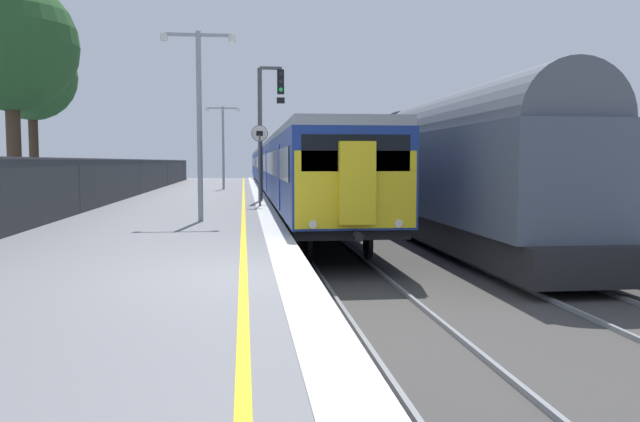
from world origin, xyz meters
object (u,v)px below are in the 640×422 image
object	(u,v)px
freight_train_adjacent_track	(374,164)
signal_gantry	(266,118)
platform_lamp_mid	(199,109)
background_tree_left	(6,50)
speed_limit_sign	(260,155)
platform_lamp_far	(223,140)
commuter_train_at_platform	(278,167)
background_tree_centre	(32,80)

from	to	relation	value
freight_train_adjacent_track	signal_gantry	size ratio (longest dim) A/B	7.40
signal_gantry	platform_lamp_mid	xyz separation A→B (m)	(-2.12, -8.82, -0.35)
platform_lamp_mid	background_tree_left	xyz separation A→B (m)	(-5.95, 3.01, 1.97)
signal_gantry	background_tree_left	distance (m)	10.08
speed_limit_sign	platform_lamp_mid	distance (m)	6.06
platform_lamp_far	freight_train_adjacent_track	bearing A→B (deg)	-41.59
signal_gantry	platform_lamp_far	bearing A→B (deg)	100.35
signal_gantry	platform_lamp_mid	size ratio (longest dim) A/B	1.07
commuter_train_at_platform	platform_lamp_far	size ratio (longest dim) A/B	13.29
platform_lamp_mid	platform_lamp_far	distance (m)	20.41
signal_gantry	background_tree_left	size ratio (longest dim) A/B	0.77
signal_gantry	speed_limit_sign	size ratio (longest dim) A/B	1.87
signal_gantry	background_tree_left	bearing A→B (deg)	-144.21
background_tree_left	background_tree_centre	distance (m)	5.03
platform_lamp_mid	platform_lamp_far	xyz separation A→B (m)	(-0.00, 20.41, -0.15)
signal_gantry	platform_lamp_mid	world-z (taller)	signal_gantry
platform_lamp_far	background_tree_left	xyz separation A→B (m)	(-5.95, -17.41, 2.12)
freight_train_adjacent_track	platform_lamp_mid	bearing A→B (deg)	-119.13
freight_train_adjacent_track	background_tree_centre	xyz separation A→B (m)	(-14.38, -5.70, 3.21)
platform_lamp_mid	background_tree_centre	world-z (taller)	background_tree_centre
speed_limit_sign	background_tree_left	world-z (taller)	background_tree_left
commuter_train_at_platform	speed_limit_sign	world-z (taller)	speed_limit_sign
freight_train_adjacent_track	background_tree_left	size ratio (longest dim) A/B	5.66
speed_limit_sign	platform_lamp_mid	size ratio (longest dim) A/B	0.57
freight_train_adjacent_track	speed_limit_sign	distance (m)	9.91
freight_train_adjacent_track	background_tree_centre	distance (m)	15.79
speed_limit_sign	background_tree_centre	bearing A→B (deg)	164.98
platform_lamp_far	background_tree_centre	bearing A→B (deg)	-118.50
platform_lamp_far	background_tree_centre	size ratio (longest dim) A/B	0.74
signal_gantry	speed_limit_sign	world-z (taller)	signal_gantry
background_tree_centre	platform_lamp_mid	bearing A→B (deg)	-49.63
signal_gantry	speed_limit_sign	distance (m)	3.53
freight_train_adjacent_track	background_tree_centre	bearing A→B (deg)	-158.37
background_tree_left	signal_gantry	bearing A→B (deg)	35.79
background_tree_left	background_tree_centre	world-z (taller)	background_tree_left
commuter_train_at_platform	background_tree_left	distance (m)	26.85
background_tree_centre	platform_lamp_far	bearing A→B (deg)	61.50
platform_lamp_far	background_tree_left	distance (m)	18.52
freight_train_adjacent_track	signal_gantry	xyz separation A→B (m)	(-5.49, -4.84, 1.89)
platform_lamp_mid	commuter_train_at_platform	bearing A→B (deg)	82.61
freight_train_adjacent_track	platform_lamp_far	distance (m)	10.27
commuter_train_at_platform	signal_gantry	size ratio (longest dim) A/B	11.69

